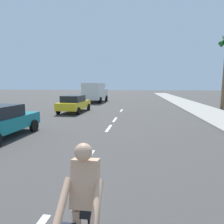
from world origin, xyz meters
name	(u,v)px	position (x,y,z in m)	size (l,w,h in m)	color
ground_plane	(120,112)	(0.00, 20.00, 0.00)	(160.00, 160.00, 0.00)	#423F3D
sidewalk_strip	(203,110)	(7.97, 22.00, 0.07)	(3.60, 80.00, 0.14)	#9E998E
lane_stripe_2	(87,159)	(0.00, 8.59, 0.00)	(0.16, 1.80, 0.01)	white
lane_stripe_3	(109,128)	(0.00, 13.32, 0.00)	(0.16, 1.80, 0.01)	white
lane_stripe_4	(115,120)	(0.00, 16.11, 0.00)	(0.16, 1.80, 0.01)	white
lane_stripe_5	(121,110)	(0.00, 21.23, 0.00)	(0.16, 1.80, 0.01)	white
cyclist	(80,221)	(1.03, 4.72, 0.83)	(0.63, 1.71, 1.82)	black
parked_car_yellow	(74,103)	(-4.27, 19.38, 0.84)	(2.12, 4.45, 1.57)	gold
delivery_truck	(95,92)	(-4.70, 29.86, 1.50)	(2.85, 6.32, 2.80)	beige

